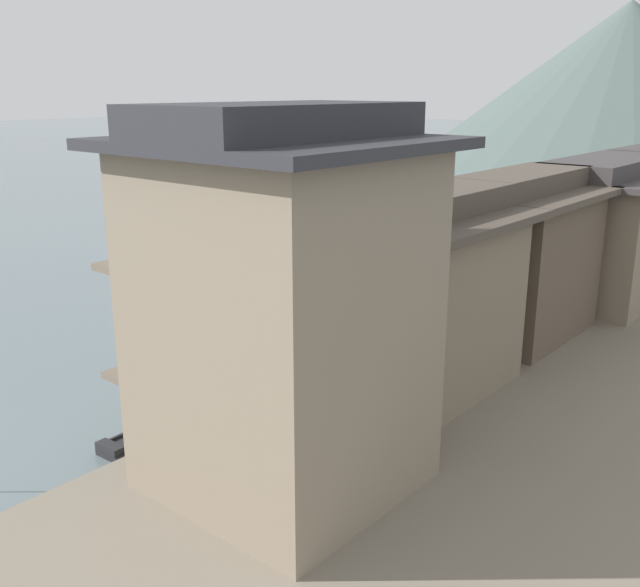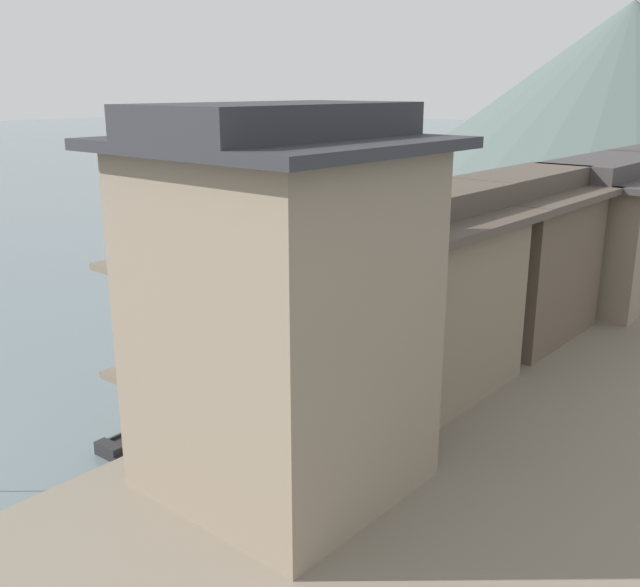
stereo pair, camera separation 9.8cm
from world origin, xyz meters
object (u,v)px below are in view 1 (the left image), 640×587
Objects in this scene: house_waterfront_narrow at (601,230)px; boat_midriver_upstream at (528,264)px; boat_moored_far at (602,229)px; house_waterfront_nearest at (282,308)px; house_waterfront_second at (419,295)px; boat_moored_third at (437,309)px; mooring_post_dock_near at (145,439)px; boat_moored_nearest at (181,420)px; boat_moored_second at (573,241)px; house_waterfront_tall at (519,255)px; mooring_post_dock_mid at (392,329)px.

boat_midriver_upstream is at bearing 136.24° from house_waterfront_narrow.
boat_moored_far is 0.43× the size of house_waterfront_nearest.
boat_midriver_upstream is at bearing 104.65° from house_waterfront_second.
boat_moored_third is 4.67× the size of mooring_post_dock_near.
boat_moored_far is 4.07× the size of mooring_post_dock_near.
boat_moored_nearest is at bearing -89.35° from boat_midriver_upstream.
boat_moored_far is at bearing 90.04° from boat_moored_second.
mooring_post_dock_near is (-3.49, -1.46, -3.85)m from house_waterfront_nearest.
boat_moored_nearest is 0.82× the size of house_waterfront_tall.
boat_moored_second is at bearing 93.76° from boat_midriver_upstream.
house_waterfront_narrow reaches higher than boat_moored_second.
house_waterfront_second reaches higher than boat_moored_second.
house_waterfront_nearest is at bearing -12.32° from boat_moored_nearest.
boat_moored_third is 6.31m from mooring_post_dock_mid.
mooring_post_dock_near is at bearing -54.23° from boat_moored_nearest.
boat_moored_third reaches higher than boat_moored_nearest.
boat_moored_second is (-0.80, 32.78, 0.10)m from boat_moored_nearest.
house_waterfront_nearest is (5.18, -15.57, 4.79)m from boat_moored_third.
mooring_post_dock_near is at bearing -98.77° from house_waterfront_narrow.
house_waterfront_nearest reaches higher than mooring_post_dock_mid.
house_waterfront_second is (-0.60, 6.66, -1.30)m from house_waterfront_nearest.
house_waterfront_nearest reaches higher than boat_midriver_upstream.
mooring_post_dock_mid is (-2.88, -4.01, -2.51)m from house_waterfront_tall.
house_waterfront_second reaches higher than mooring_post_dock_near.
house_waterfront_narrow is (-0.07, 20.72, -1.32)m from house_waterfront_nearest.
mooring_post_dock_mid is at bearing 77.27° from boat_moored_nearest.
mooring_post_dock_near is (1.90, -2.63, 1.07)m from boat_moored_nearest.
boat_midriver_upstream is 27.12m from house_waterfront_nearest.
mooring_post_dock_near is at bearing -84.35° from boat_moored_third.
house_waterfront_tall is at bearing -67.98° from boat_midriver_upstream.
boat_moored_third is 0.62× the size of house_waterfront_second.
boat_midriver_upstream reaches higher than boat_moored_far.
boat_midriver_upstream is (-0.50, 10.51, 0.01)m from boat_moored_third.
boat_moored_nearest is 3.42m from mooring_post_dock_near.
boat_midriver_upstream is 4.99× the size of mooring_post_dock_near.
mooring_post_dock_near reaches higher than boat_moored_nearest.
mooring_post_dock_mid is at bearing -82.48° from boat_midriver_upstream.
house_waterfront_tall is (-0.62, 13.58, -1.30)m from house_waterfront_nearest.
house_waterfront_tall is (-0.02, 6.92, 0.00)m from house_waterfront_second.
boat_midriver_upstream is at bearing 112.02° from house_waterfront_tall.
house_waterfront_second is at bearing -92.13° from house_waterfront_narrow.
boat_moored_second is 15.00m from house_waterfront_narrow.
boat_moored_third is 8.04m from house_waterfront_narrow.
mooring_post_dock_mid is (2.70, -24.39, 1.01)m from boat_moored_second.
house_waterfront_tall reaches higher than mooring_post_dock_near.
mooring_post_dock_near is at bearing -85.65° from boat_moored_second.
boat_moored_second is 21.42m from house_waterfront_tall.
mooring_post_dock_mid reaches higher than boat_moored_nearest.
boat_moored_nearest is 20.57m from house_waterfront_narrow.
house_waterfront_narrow reaches higher than boat_midriver_upstream.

